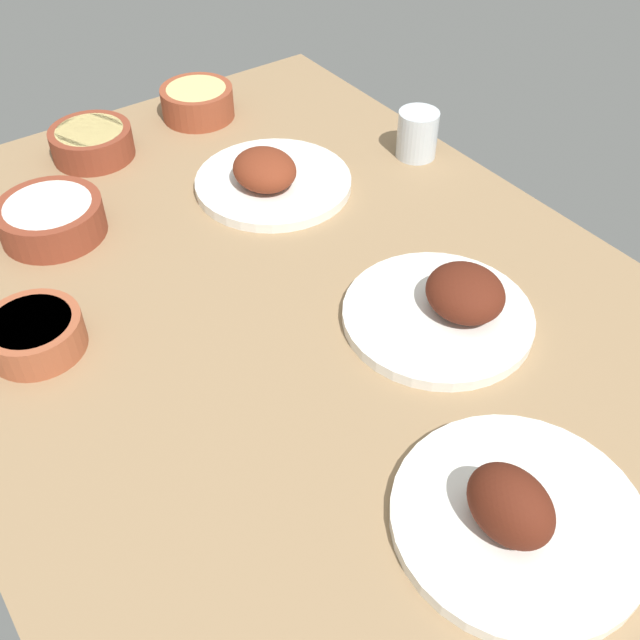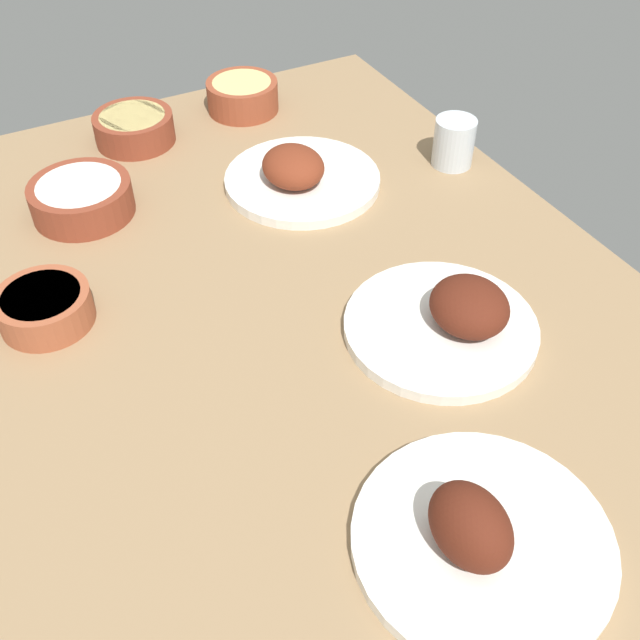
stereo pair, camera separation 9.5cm
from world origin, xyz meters
TOP-DOWN VIEW (x-y plane):
  - dining_table at (0.00, 0.00)cm, footprint 140.00×90.00cm
  - plate_far_side at (31.16, -12.54)cm, footprint 24.93×24.93cm
  - plate_near_viewer at (-7.83, -14.65)cm, footprint 24.75×24.75cm
  - plate_center_main at (-34.31, 0.37)cm, footprint 25.92×25.92cm
  - bowl_sauce at (18.15, 30.38)cm, footprint 12.11×12.11cm
  - bowl_potatoes at (58.73, -14.73)cm, footprint 12.96×12.96cm
  - bowl_pasta at (56.93, 6.32)cm, footprint 13.59×13.59cm
  - bowl_cream at (39.86, 19.87)cm, footprint 15.35×15.35cm
  - water_tumbler at (25.56, -38.14)cm, footprint 6.77×6.77cm

SIDE VIEW (x-z plane):
  - dining_table at x=0.00cm, z-range 0.00..4.00cm
  - plate_far_side at x=31.16cm, z-range 2.54..9.60cm
  - plate_center_main at x=-34.31cm, z-range 1.78..10.45cm
  - plate_near_viewer at x=-7.83cm, z-range 2.44..10.06cm
  - bowl_sauce at x=18.15cm, z-range 4.23..8.78cm
  - bowl_pasta at x=56.93cm, z-range 4.24..9.24cm
  - bowl_cream at x=39.86cm, z-range 4.24..9.39cm
  - bowl_potatoes at x=58.73cm, z-range 4.25..9.77cm
  - water_tumbler at x=25.56cm, z-range 4.00..11.92cm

